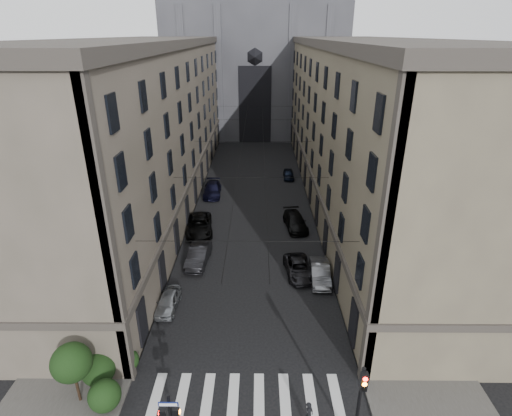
{
  "coord_description": "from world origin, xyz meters",
  "views": [
    {
      "loc": [
        0.68,
        -11.94,
        19.42
      ],
      "look_at": [
        0.53,
        11.42,
        9.15
      ],
      "focal_mm": 28.0,
      "sensor_mm": 36.0,
      "label": 1
    }
  ],
  "objects_px": {
    "car_right_midnear": "(299,268)",
    "car_right_midfar": "(295,221)",
    "traffic_light_right": "(360,399)",
    "car_left_near": "(168,301)",
    "car_left_far": "(212,189)",
    "car_right_near": "(320,273)",
    "car_left_midnear": "(198,255)",
    "pedestrian": "(309,414)",
    "car_right_far": "(289,174)",
    "gothic_tower": "(255,42)",
    "car_left_midfar": "(199,225)"
  },
  "relations": [
    {
      "from": "car_left_midnear",
      "to": "car_right_midnear",
      "type": "relative_size",
      "value": 1.03
    },
    {
      "from": "car_right_near",
      "to": "car_right_midfar",
      "type": "xyz_separation_m",
      "value": [
        -1.26,
        10.06,
        0.01
      ]
    },
    {
      "from": "traffic_light_right",
      "to": "car_right_midnear",
      "type": "distance_m",
      "value": 16.1
    },
    {
      "from": "car_right_midnear",
      "to": "pedestrian",
      "type": "xyz_separation_m",
      "value": [
        -0.79,
        -14.65,
        0.15
      ]
    },
    {
      "from": "car_left_far",
      "to": "car_right_near",
      "type": "relative_size",
      "value": 1.2
    },
    {
      "from": "car_left_near",
      "to": "car_right_midnear",
      "type": "height_order",
      "value": "car_right_midnear"
    },
    {
      "from": "car_right_midnear",
      "to": "car_right_midfar",
      "type": "height_order",
      "value": "car_right_midfar"
    },
    {
      "from": "car_right_midfar",
      "to": "car_right_far",
      "type": "bearing_deg",
      "value": 81.12
    },
    {
      "from": "car_right_midnear",
      "to": "car_left_far",
      "type": "bearing_deg",
      "value": 111.38
    },
    {
      "from": "gothic_tower",
      "to": "car_right_midnear",
      "type": "distance_m",
      "value": 59.87
    },
    {
      "from": "car_left_midfar",
      "to": "car_right_far",
      "type": "distance_m",
      "value": 20.17
    },
    {
      "from": "car_left_midnear",
      "to": "car_left_far",
      "type": "xyz_separation_m",
      "value": [
        -0.52,
        16.81,
        -0.02
      ]
    },
    {
      "from": "car_left_near",
      "to": "car_right_near",
      "type": "relative_size",
      "value": 0.84
    },
    {
      "from": "traffic_light_right",
      "to": "car_right_midfar",
      "type": "relative_size",
      "value": 1.02
    },
    {
      "from": "car_left_near",
      "to": "car_right_midfar",
      "type": "xyz_separation_m",
      "value": [
        10.88,
        13.95,
        0.1
      ]
    },
    {
      "from": "car_left_near",
      "to": "car_left_midfar",
      "type": "distance_m",
      "value": 12.84
    },
    {
      "from": "car_left_midfar",
      "to": "car_right_near",
      "type": "height_order",
      "value": "car_left_midfar"
    },
    {
      "from": "car_left_midfar",
      "to": "car_left_near",
      "type": "bearing_deg",
      "value": -100.67
    },
    {
      "from": "car_left_near",
      "to": "car_left_midnear",
      "type": "height_order",
      "value": "car_left_midnear"
    },
    {
      "from": "car_right_midnear",
      "to": "car_right_far",
      "type": "relative_size",
      "value": 1.25
    },
    {
      "from": "car_left_midnear",
      "to": "car_left_far",
      "type": "relative_size",
      "value": 0.91
    },
    {
      "from": "car_right_midnear",
      "to": "car_right_midfar",
      "type": "distance_m",
      "value": 9.23
    },
    {
      "from": "car_right_midnear",
      "to": "car_left_midfar",
      "type": "bearing_deg",
      "value": 134.71
    },
    {
      "from": "gothic_tower",
      "to": "traffic_light_right",
      "type": "height_order",
      "value": "gothic_tower"
    },
    {
      "from": "car_right_midfar",
      "to": "car_right_midnear",
      "type": "bearing_deg",
      "value": -100.48
    },
    {
      "from": "gothic_tower",
      "to": "car_right_midnear",
      "type": "relative_size",
      "value": 12.33
    },
    {
      "from": "car_left_midfar",
      "to": "car_right_far",
      "type": "bearing_deg",
      "value": 50.44
    },
    {
      "from": "car_left_near",
      "to": "car_right_near",
      "type": "xyz_separation_m",
      "value": [
        12.15,
        3.89,
        0.09
      ]
    },
    {
      "from": "car_right_far",
      "to": "pedestrian",
      "type": "relative_size",
      "value": 2.33
    },
    {
      "from": "gothic_tower",
      "to": "car_right_far",
      "type": "relative_size",
      "value": 15.47
    },
    {
      "from": "gothic_tower",
      "to": "car_right_far",
      "type": "height_order",
      "value": "gothic_tower"
    },
    {
      "from": "car_left_far",
      "to": "pedestrian",
      "type": "xyz_separation_m",
      "value": [
        8.73,
        -33.32,
        0.03
      ]
    },
    {
      "from": "car_left_far",
      "to": "pedestrian",
      "type": "bearing_deg",
      "value": -77.75
    },
    {
      "from": "gothic_tower",
      "to": "car_left_midnear",
      "type": "height_order",
      "value": "gothic_tower"
    },
    {
      "from": "car_right_near",
      "to": "car_right_far",
      "type": "xyz_separation_m",
      "value": [
        -0.88,
        26.08,
        -0.09
      ]
    },
    {
      "from": "car_left_near",
      "to": "pedestrian",
      "type": "bearing_deg",
      "value": -43.31
    },
    {
      "from": "traffic_light_right",
      "to": "car_left_far",
      "type": "bearing_deg",
      "value": 107.55
    },
    {
      "from": "car_right_far",
      "to": "traffic_light_right",
      "type": "bearing_deg",
      "value": -88.34
    },
    {
      "from": "traffic_light_right",
      "to": "car_left_near",
      "type": "height_order",
      "value": "traffic_light_right"
    },
    {
      "from": "car_left_midnear",
      "to": "pedestrian",
      "type": "xyz_separation_m",
      "value": [
        8.21,
        -16.51,
        0.01
      ]
    },
    {
      "from": "car_right_midfar",
      "to": "pedestrian",
      "type": "distance_m",
      "value": 23.9
    },
    {
      "from": "traffic_light_right",
      "to": "car_left_far",
      "type": "xyz_separation_m",
      "value": [
        -10.91,
        34.49,
        -2.51
      ]
    },
    {
      "from": "car_left_far",
      "to": "car_right_midnear",
      "type": "relative_size",
      "value": 1.13
    },
    {
      "from": "car_right_midfar",
      "to": "car_left_near",
      "type": "bearing_deg",
      "value": -135.5
    },
    {
      "from": "car_left_far",
      "to": "car_right_far",
      "type": "relative_size",
      "value": 1.42
    },
    {
      "from": "car_right_midnear",
      "to": "car_left_near",
      "type": "bearing_deg",
      "value": -161.2
    },
    {
      "from": "traffic_light_right",
      "to": "car_right_midnear",
      "type": "bearing_deg",
      "value": 95.03
    },
    {
      "from": "car_left_midfar",
      "to": "pedestrian",
      "type": "relative_size",
      "value": 3.61
    },
    {
      "from": "gothic_tower",
      "to": "car_left_midfar",
      "type": "xyz_separation_m",
      "value": [
        -5.56,
        -49.12,
        -16.99
      ]
    },
    {
      "from": "car_left_midfar",
      "to": "car_right_midfar",
      "type": "distance_m",
      "value": 10.3
    }
  ]
}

